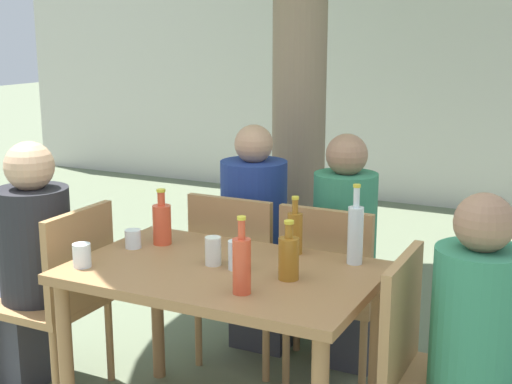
{
  "coord_description": "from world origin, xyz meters",
  "views": [
    {
      "loc": [
        1.32,
        -2.36,
        1.68
      ],
      "look_at": [
        0.0,
        0.3,
        1.0
      ],
      "focal_mm": 50.0,
      "sensor_mm": 36.0,
      "label": 1
    }
  ],
  "objects_px": {
    "person_seated_3": "(349,266)",
    "drinking_glass_2": "(237,255)",
    "patio_chair_1": "(430,366)",
    "drinking_glass_1": "(82,255)",
    "patio_chair_2": "(241,270)",
    "drinking_glass_3": "(133,239)",
    "patio_chair_0": "(63,291)",
    "amber_bottle_2": "(295,232)",
    "water_bottle_0": "(355,233)",
    "soda_bottle_1": "(162,223)",
    "drinking_glass_0": "(213,251)",
    "soda_bottle_4": "(242,264)",
    "person_seated_2": "(261,250)",
    "patio_chair_3": "(333,285)",
    "person_seated_1": "(501,380)",
    "amber_bottle_3": "(289,256)",
    "person_seated_0": "(24,278)",
    "dining_table_front": "(223,292)"
  },
  "relations": [
    {
      "from": "soda_bottle_4",
      "to": "amber_bottle_3",
      "type": "bearing_deg",
      "value": 66.85
    },
    {
      "from": "person_seated_0",
      "to": "water_bottle_0",
      "type": "bearing_deg",
      "value": 100.72
    },
    {
      "from": "soda_bottle_1",
      "to": "drinking_glass_0",
      "type": "bearing_deg",
      "value": -23.59
    },
    {
      "from": "person_seated_3",
      "to": "drinking_glass_2",
      "type": "xyz_separation_m",
      "value": [
        -0.19,
        -0.84,
        0.28
      ]
    },
    {
      "from": "person_seated_0",
      "to": "drinking_glass_3",
      "type": "bearing_deg",
      "value": 96.09
    },
    {
      "from": "patio_chair_0",
      "to": "amber_bottle_3",
      "type": "relative_size",
      "value": 3.89
    },
    {
      "from": "person_seated_1",
      "to": "drinking_glass_1",
      "type": "relative_size",
      "value": 12.06
    },
    {
      "from": "dining_table_front",
      "to": "water_bottle_0",
      "type": "xyz_separation_m",
      "value": [
        0.45,
        0.29,
        0.23
      ]
    },
    {
      "from": "dining_table_front",
      "to": "drinking_glass_2",
      "type": "distance_m",
      "value": 0.17
    },
    {
      "from": "water_bottle_0",
      "to": "drinking_glass_3",
      "type": "bearing_deg",
      "value": -166.4
    },
    {
      "from": "drinking_glass_0",
      "to": "drinking_glass_3",
      "type": "bearing_deg",
      "value": 174.1
    },
    {
      "from": "drinking_glass_3",
      "to": "soda_bottle_1",
      "type": "bearing_deg",
      "value": 52.7
    },
    {
      "from": "soda_bottle_1",
      "to": "drinking_glass_3",
      "type": "bearing_deg",
      "value": -127.3
    },
    {
      "from": "person_seated_0",
      "to": "drinking_glass_0",
      "type": "xyz_separation_m",
      "value": [
        1.02,
        0.02,
        0.27
      ]
    },
    {
      "from": "water_bottle_0",
      "to": "soda_bottle_1",
      "type": "relative_size",
      "value": 1.33
    },
    {
      "from": "amber_bottle_3",
      "to": "drinking_glass_3",
      "type": "height_order",
      "value": "amber_bottle_3"
    },
    {
      "from": "patio_chair_2",
      "to": "person_seated_0",
      "type": "distance_m",
      "value": 1.04
    },
    {
      "from": "dining_table_front",
      "to": "drinking_glass_2",
      "type": "height_order",
      "value": "drinking_glass_2"
    },
    {
      "from": "person_seated_1",
      "to": "drinking_glass_3",
      "type": "distance_m",
      "value": 1.59
    },
    {
      "from": "patio_chair_0",
      "to": "drinking_glass_0",
      "type": "bearing_deg",
      "value": 91.41
    },
    {
      "from": "person_seated_2",
      "to": "amber_bottle_3",
      "type": "height_order",
      "value": "person_seated_2"
    },
    {
      "from": "dining_table_front",
      "to": "drinking_glass_3",
      "type": "height_order",
      "value": "drinking_glass_3"
    },
    {
      "from": "water_bottle_0",
      "to": "person_seated_1",
      "type": "bearing_deg",
      "value": -24.72
    },
    {
      "from": "person_seated_1",
      "to": "water_bottle_0",
      "type": "xyz_separation_m",
      "value": [
        -0.63,
        0.29,
        0.37
      ]
    },
    {
      "from": "patio_chair_1",
      "to": "amber_bottle_3",
      "type": "relative_size",
      "value": 3.89
    },
    {
      "from": "drinking_glass_1",
      "to": "patio_chair_0",
      "type": "bearing_deg",
      "value": 144.26
    },
    {
      "from": "patio_chair_0",
      "to": "drinking_glass_2",
      "type": "distance_m",
      "value": 0.94
    },
    {
      "from": "person_seated_1",
      "to": "amber_bottle_3",
      "type": "distance_m",
      "value": 0.86
    },
    {
      "from": "patio_chair_3",
      "to": "drinking_glass_0",
      "type": "distance_m",
      "value": 0.73
    },
    {
      "from": "water_bottle_0",
      "to": "soda_bottle_4",
      "type": "height_order",
      "value": "water_bottle_0"
    },
    {
      "from": "patio_chair_1",
      "to": "amber_bottle_2",
      "type": "distance_m",
      "value": 0.8
    },
    {
      "from": "patio_chair_0",
      "to": "drinking_glass_2",
      "type": "xyz_separation_m",
      "value": [
        0.9,
        0.01,
        0.3
      ]
    },
    {
      "from": "drinking_glass_0",
      "to": "drinking_glass_2",
      "type": "relative_size",
      "value": 1.0
    },
    {
      "from": "patio_chair_2",
      "to": "drinking_glass_3",
      "type": "distance_m",
      "value": 0.67
    },
    {
      "from": "person_seated_2",
      "to": "patio_chair_0",
      "type": "bearing_deg",
      "value": 54.99
    },
    {
      "from": "patio_chair_1",
      "to": "person_seated_1",
      "type": "bearing_deg",
      "value": -90.0
    },
    {
      "from": "person_seated_0",
      "to": "person_seated_3",
      "type": "distance_m",
      "value": 1.57
    },
    {
      "from": "amber_bottle_2",
      "to": "soda_bottle_4",
      "type": "bearing_deg",
      "value": -88.63
    },
    {
      "from": "dining_table_front",
      "to": "drinking_glass_1",
      "type": "xyz_separation_m",
      "value": [
        -0.51,
        -0.24,
        0.15
      ]
    },
    {
      "from": "dining_table_front",
      "to": "patio_chair_0",
      "type": "bearing_deg",
      "value": 180.0
    },
    {
      "from": "patio_chair_1",
      "to": "drinking_glass_1",
      "type": "bearing_deg",
      "value": 99.85
    },
    {
      "from": "person_seated_1",
      "to": "soda_bottle_1",
      "type": "height_order",
      "value": "person_seated_1"
    },
    {
      "from": "person_seated_3",
      "to": "amber_bottle_3",
      "type": "xyz_separation_m",
      "value": [
        0.04,
        -0.85,
        0.31
      ]
    },
    {
      "from": "patio_chair_3",
      "to": "amber_bottle_2",
      "type": "height_order",
      "value": "amber_bottle_2"
    },
    {
      "from": "dining_table_front",
      "to": "amber_bottle_3",
      "type": "relative_size",
      "value": 5.25
    },
    {
      "from": "person_seated_1",
      "to": "water_bottle_0",
      "type": "relative_size",
      "value": 3.51
    },
    {
      "from": "patio_chair_0",
      "to": "amber_bottle_2",
      "type": "distance_m",
      "value": 1.12
    },
    {
      "from": "amber_bottle_3",
      "to": "drinking_glass_1",
      "type": "bearing_deg",
      "value": -163.35
    },
    {
      "from": "person_seated_0",
      "to": "patio_chair_1",
      "type": "bearing_deg",
      "value": 90.0
    },
    {
      "from": "drinking_glass_1",
      "to": "drinking_glass_2",
      "type": "bearing_deg",
      "value": 23.69
    }
  ]
}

